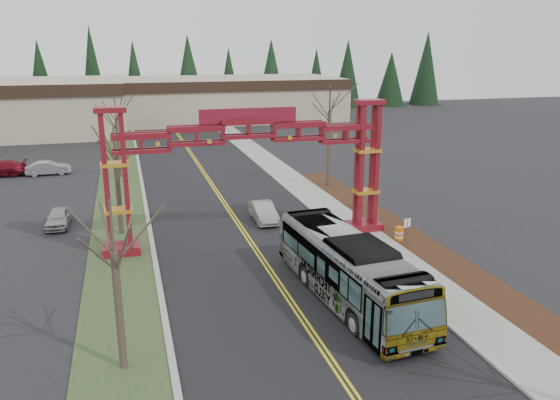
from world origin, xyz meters
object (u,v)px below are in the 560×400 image
object	(u,v)px
transit_bus	(348,269)
silver_sedan	(263,212)
bare_tree_median_mid	(116,161)
barrel_north	(357,203)
parked_car_far_a	(48,168)
retail_building_east	(226,98)
bare_tree_median_near	(114,253)
gateway_arch	(249,151)
bare_tree_right_far	(330,112)
bare_tree_median_far	(116,122)
street_sign	(407,227)
parked_car_near_a	(59,217)
barrel_south	(399,234)
barrel_mid	(374,220)

from	to	relation	value
transit_bus	silver_sedan	xyz separation A→B (m)	(-0.89, 13.54, -1.00)
bare_tree_median_mid	barrel_north	xyz separation A→B (m)	(17.60, 1.08, -4.56)
parked_car_far_a	retail_building_east	bearing A→B (deg)	-37.25
bare_tree_median_near	barrel_north	world-z (taller)	bare_tree_median_near
gateway_arch	retail_building_east	size ratio (longest dim) A/B	0.48
gateway_arch	bare_tree_right_far	bearing A→B (deg)	50.80
silver_sedan	parked_car_far_a	world-z (taller)	same
bare_tree_median_far	street_sign	world-z (taller)	bare_tree_median_far
transit_bus	barrel_north	world-z (taller)	transit_bus
gateway_arch	parked_car_far_a	xyz separation A→B (m)	(-14.81, 24.11, -5.30)
silver_sedan	street_sign	size ratio (longest dim) A/B	2.05
gateway_arch	street_sign	world-z (taller)	gateway_arch
street_sign	barrel_north	xyz separation A→B (m)	(0.60, 8.95, -0.99)
parked_car_near_a	bare_tree_median_far	xyz separation A→B (m)	(4.21, 14.18, 4.71)
bare_tree_median_near	parked_car_near_a	bearing A→B (deg)	102.19
bare_tree_median_near	barrel_north	size ratio (longest dim) A/B	7.40
gateway_arch	bare_tree_median_far	bearing A→B (deg)	110.91
transit_bus	barrel_south	bearing A→B (deg)	42.57
parked_car_far_a	barrel_north	size ratio (longest dim) A/B	4.45
barrel_north	bare_tree_median_mid	bearing A→B (deg)	-176.49
parked_car_far_a	bare_tree_median_mid	distance (m)	21.81
bare_tree_median_far	transit_bus	bearing A→B (deg)	-70.54
retail_building_east	bare_tree_median_far	xyz separation A→B (m)	(-18.00, -41.01, 1.85)
bare_tree_median_mid	bare_tree_median_far	world-z (taller)	bare_tree_median_far
barrel_north	street_sign	bearing A→B (deg)	-93.81
bare_tree_median_near	gateway_arch	bearing A→B (deg)	57.81
gateway_arch	bare_tree_right_far	world-z (taller)	bare_tree_right_far
bare_tree_median_mid	barrel_north	distance (m)	18.21
bare_tree_median_near	bare_tree_median_far	xyz separation A→B (m)	(0.00, 33.65, 0.50)
retail_building_east	bare_tree_median_mid	world-z (taller)	bare_tree_median_mid
barrel_north	retail_building_east	bearing A→B (deg)	89.59
bare_tree_median_far	bare_tree_right_far	distance (m)	20.03
bare_tree_median_mid	parked_car_near_a	bearing A→B (deg)	145.26
bare_tree_median_far	parked_car_far_a	bearing A→B (deg)	155.08
transit_bus	retail_building_east	bearing A→B (deg)	79.97
barrel_south	parked_car_near_a	bearing A→B (deg)	156.30
retail_building_east	bare_tree_median_mid	distance (m)	60.85
bare_tree_right_far	street_sign	xyz separation A→B (m)	(-1.00, -16.28, -5.26)
parked_car_far_a	barrel_mid	distance (m)	33.38
silver_sedan	bare_tree_median_far	xyz separation A→B (m)	(-9.89, 16.94, 4.68)
bare_tree_median_near	bare_tree_median_far	distance (m)	33.65
retail_building_east	bare_tree_median_near	world-z (taller)	retail_building_east
parked_car_near_a	parked_car_far_a	world-z (taller)	parked_car_far_a
bare_tree_median_mid	barrel_north	world-z (taller)	bare_tree_median_mid
parked_car_near_a	barrel_north	xyz separation A→B (m)	(21.80, -1.84, -0.18)
barrel_north	barrel_south	bearing A→B (deg)	-92.70
parked_car_near_a	barrel_south	xyz separation A→B (m)	(21.45, -9.41, -0.15)
street_sign	barrel_mid	world-z (taller)	street_sign
gateway_arch	parked_car_near_a	world-z (taller)	gateway_arch
transit_bus	bare_tree_median_far	distance (m)	32.54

